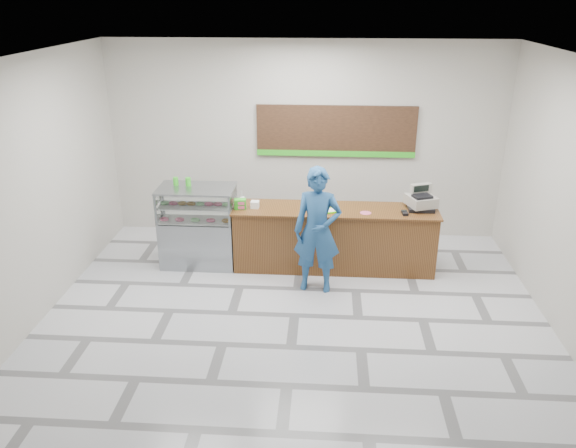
# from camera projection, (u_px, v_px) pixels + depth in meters

# --- Properties ---
(floor) EXTENTS (7.00, 7.00, 0.00)m
(floor) POSITION_uv_depth(u_px,v_px,m) (295.00, 315.00, 7.89)
(floor) COLOR silver
(floor) RESTS_ON ground
(back_wall) EXTENTS (7.00, 0.00, 7.00)m
(back_wall) POSITION_uv_depth(u_px,v_px,m) (305.00, 141.00, 9.99)
(back_wall) COLOR #BCB8AD
(back_wall) RESTS_ON floor
(ceiling) EXTENTS (7.00, 7.00, 0.00)m
(ceiling) POSITION_uv_depth(u_px,v_px,m) (296.00, 58.00, 6.55)
(ceiling) COLOR silver
(ceiling) RESTS_ON back_wall
(sales_counter) EXTENTS (3.26, 0.76, 1.03)m
(sales_counter) POSITION_uv_depth(u_px,v_px,m) (334.00, 238.00, 9.09)
(sales_counter) COLOR brown
(sales_counter) RESTS_ON floor
(display_case) EXTENTS (1.22, 0.72, 1.33)m
(display_case) POSITION_uv_depth(u_px,v_px,m) (198.00, 226.00, 9.17)
(display_case) COLOR gray
(display_case) RESTS_ON floor
(menu_board) EXTENTS (2.80, 0.06, 0.90)m
(menu_board) POSITION_uv_depth(u_px,v_px,m) (336.00, 132.00, 9.84)
(menu_board) COLOR black
(menu_board) RESTS_ON back_wall
(cash_register) EXTENTS (0.52, 0.53, 0.38)m
(cash_register) POSITION_uv_depth(u_px,v_px,m) (421.00, 200.00, 8.84)
(cash_register) COLOR black
(cash_register) RESTS_ON sales_counter
(card_terminal) EXTENTS (0.10, 0.18, 0.04)m
(card_terminal) POSITION_uv_depth(u_px,v_px,m) (405.00, 213.00, 8.66)
(card_terminal) COLOR black
(card_terminal) RESTS_ON sales_counter
(serving_tray) EXTENTS (0.38, 0.32, 0.02)m
(serving_tray) POSITION_uv_depth(u_px,v_px,m) (328.00, 211.00, 8.79)
(serving_tray) COLOR #3EBC00
(serving_tray) RESTS_ON sales_counter
(napkin_box) EXTENTS (0.13, 0.13, 0.11)m
(napkin_box) POSITION_uv_depth(u_px,v_px,m) (255.00, 204.00, 8.91)
(napkin_box) COLOR white
(napkin_box) RESTS_ON sales_counter
(straw_cup) EXTENTS (0.08, 0.08, 0.12)m
(straw_cup) POSITION_uv_depth(u_px,v_px,m) (242.00, 200.00, 9.07)
(straw_cup) COLOR silver
(straw_cup) RESTS_ON sales_counter
(promo_box) EXTENTS (0.19, 0.14, 0.16)m
(promo_box) POSITION_uv_depth(u_px,v_px,m) (240.00, 204.00, 8.86)
(promo_box) COLOR green
(promo_box) RESTS_ON sales_counter
(donut_decal) EXTENTS (0.17, 0.17, 0.00)m
(donut_decal) POSITION_uv_depth(u_px,v_px,m) (366.00, 213.00, 8.72)
(donut_decal) COLOR #DE567F
(donut_decal) RESTS_ON sales_counter
(green_cup_left) EXTENTS (0.08, 0.08, 0.13)m
(green_cup_left) POSITION_uv_depth(u_px,v_px,m) (176.00, 181.00, 9.01)
(green_cup_left) COLOR green
(green_cup_left) RESTS_ON display_case
(green_cup_right) EXTENTS (0.09, 0.09, 0.13)m
(green_cup_right) POSITION_uv_depth(u_px,v_px,m) (188.00, 182.00, 8.98)
(green_cup_right) COLOR green
(green_cup_right) RESTS_ON display_case
(customer) EXTENTS (0.74, 0.53, 1.92)m
(customer) POSITION_uv_depth(u_px,v_px,m) (317.00, 231.00, 8.26)
(customer) COLOR #214F83
(customer) RESTS_ON floor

